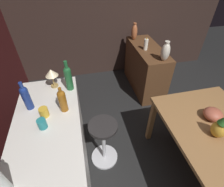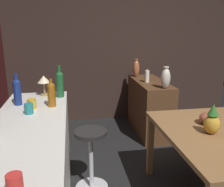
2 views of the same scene
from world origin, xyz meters
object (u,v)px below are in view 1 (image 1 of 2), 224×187
bar_stool (104,142)px  wine_bottle_cobalt (26,97)px  sideboard_cabinet (145,68)px  wine_bottle_green (68,77)px  fruit_bowl (213,114)px  counter_lamp (51,74)px  dining_table (220,139)px  cup_teal (42,124)px  pillar_candle_tall (146,44)px  wine_bottle_amber (62,100)px  vase_copper (134,32)px  pineapple_centerpiece (220,127)px  cup_mustard (44,112)px  vase_ceramic_ivory (165,52)px

bar_stool → wine_bottle_cobalt: wine_bottle_cobalt is taller
sideboard_cabinet → wine_bottle_green: size_ratio=3.21×
wine_bottle_cobalt → wine_bottle_green: size_ratio=0.89×
fruit_bowl → sideboard_cabinet: bearing=2.6°
sideboard_cabinet → counter_lamp: bearing=120.0°
dining_table → wine_bottle_cobalt: 1.91m
cup_teal → pillar_candle_tall: bearing=-47.4°
sideboard_cabinet → wine_bottle_green: (-0.94, 1.32, 0.65)m
wine_bottle_amber → vase_copper: bearing=-37.5°
pineapple_centerpiece → counter_lamp: counter_lamp is taller
sideboard_cabinet → pineapple_centerpiece: bearing=179.2°
pineapple_centerpiece → cup_teal: (0.32, 1.55, 0.09)m
cup_mustard → counter_lamp: bearing=-9.7°
cup_mustard → bar_stool: bearing=-93.9°
wine_bottle_cobalt → pillar_candle_tall: 1.97m
sideboard_cabinet → wine_bottle_cobalt: (-1.16, 1.71, 0.63)m
pineapple_centerpiece → wine_bottle_amber: bearing=70.0°
fruit_bowl → wine_bottle_amber: (0.30, 1.46, 0.23)m
wine_bottle_cobalt → vase_copper: size_ratio=1.02×
pillar_candle_tall → dining_table: bearing=-175.4°
bar_stool → sideboard_cabinet: bearing=-37.8°
wine_bottle_green → wine_bottle_amber: bearing=168.1°
wine_bottle_amber → cup_teal: size_ratio=2.39×
vase_copper → bar_stool: bearing=152.2°
counter_lamp → pillar_candle_tall: (0.80, -1.41, -0.16)m
pineapple_centerpiece → fruit_bowl: 0.22m
cup_teal → cup_mustard: 0.14m
bar_stool → fruit_bowl: (-0.23, -1.11, 0.45)m
bar_stool → pillar_candle_tall: size_ratio=3.22×
bar_stool → cup_mustard: bearing=86.1°
pineapple_centerpiece → counter_lamp: bearing=58.6°
wine_bottle_green → counter_lamp: size_ratio=1.55×
wine_bottle_amber → counter_lamp: bearing=14.6°
wine_bottle_amber → vase_copper: (1.64, -1.26, -0.06)m
fruit_bowl → wine_bottle_green: bearing=65.9°
dining_table → vase_ceramic_ivory: size_ratio=4.34×
cup_teal → vase_ceramic_ivory: (0.97, -1.63, 0.02)m
fruit_bowl → cup_teal: size_ratio=1.67×
sideboard_cabinet → wine_bottle_green: 1.74m
cup_mustard → vase_ceramic_ivory: bearing=-62.7°
sideboard_cabinet → wine_bottle_amber: (-1.26, 1.39, 0.62)m
sideboard_cabinet → pillar_candle_tall: size_ratio=5.41×
dining_table → wine_bottle_amber: 1.57m
wine_bottle_green → wine_bottle_cobalt: bearing=118.9°
counter_lamp → pillar_candle_tall: size_ratio=1.09×
sideboard_cabinet → cup_mustard: bearing=129.6°
wine_bottle_amber → vase_copper: size_ratio=0.90×
counter_lamp → vase_ceramic_ivory: 1.60m
sideboard_cabinet → vase_ceramic_ivory: (-0.46, -0.05, 0.55)m
cup_teal → dining_table: bearing=-101.3°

